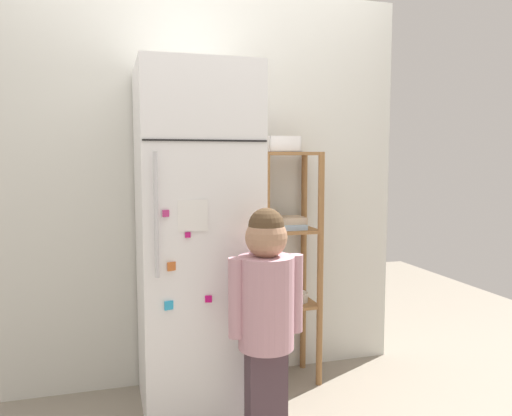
# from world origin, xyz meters

# --- Properties ---
(ground_plane) EXTENTS (6.00, 6.00, 0.00)m
(ground_plane) POSITION_xyz_m (0.00, 0.00, 0.00)
(ground_plane) COLOR gray
(kitchen_wall_back) EXTENTS (2.33, 0.03, 2.28)m
(kitchen_wall_back) POSITION_xyz_m (0.00, 0.34, 1.14)
(kitchen_wall_back) COLOR silver
(kitchen_wall_back) RESTS_ON ground
(refrigerator) EXTENTS (0.59, 0.61, 1.78)m
(refrigerator) POSITION_xyz_m (-0.14, 0.02, 0.89)
(refrigerator) COLOR white
(refrigerator) RESTS_ON ground
(child_standing) EXTENTS (0.35, 0.26, 1.09)m
(child_standing) POSITION_xyz_m (0.10, -0.43, 0.66)
(child_standing) COLOR #4B3840
(child_standing) RESTS_ON ground
(pantry_shelf_unit) EXTENTS (0.36, 0.29, 1.35)m
(pantry_shelf_unit) POSITION_xyz_m (0.41, 0.16, 0.76)
(pantry_shelf_unit) COLOR olive
(pantry_shelf_unit) RESTS_ON ground
(fruit_bin) EXTENTS (0.18, 0.16, 0.09)m
(fruit_bin) POSITION_xyz_m (0.38, 0.15, 1.39)
(fruit_bin) COLOR white
(fruit_bin) RESTS_ON pantry_shelf_unit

